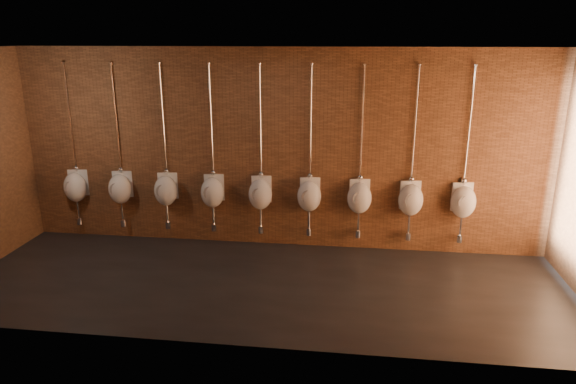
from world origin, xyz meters
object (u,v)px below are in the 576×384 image
at_px(urinal_5, 309,195).
at_px(urinal_1, 120,188).
at_px(urinal_0, 76,186).
at_px(urinal_2, 166,190).
at_px(urinal_4, 260,193).
at_px(urinal_6, 359,197).
at_px(urinal_8, 463,201).
at_px(urinal_3, 213,191).
at_px(urinal_7, 411,199).

bearing_deg(urinal_5, urinal_1, 180.00).
height_order(urinal_0, urinal_2, same).
bearing_deg(urinal_4, urinal_0, 180.00).
relative_size(urinal_2, urinal_6, 1.00).
height_order(urinal_0, urinal_8, same).
bearing_deg(urinal_0, urinal_8, 0.00).
bearing_deg(urinal_4, urinal_3, 180.00).
relative_size(urinal_1, urinal_4, 1.00).
bearing_deg(urinal_7, urinal_5, 180.00).
bearing_deg(urinal_8, urinal_4, 180.00).
bearing_deg(urinal_5, urinal_0, 180.00).
bearing_deg(urinal_0, urinal_6, 0.00).
bearing_deg(urinal_6, urinal_2, 180.00).
height_order(urinal_1, urinal_7, same).
height_order(urinal_0, urinal_4, same).
xyz_separation_m(urinal_5, urinal_7, (1.59, 0.00, 0.00)).
xyz_separation_m(urinal_3, urinal_7, (3.17, 0.00, 0.00)).
height_order(urinal_1, urinal_8, same).
distance_m(urinal_3, urinal_6, 2.38).
xyz_separation_m(urinal_2, urinal_7, (3.97, 0.00, 0.00)).
bearing_deg(urinal_7, urinal_6, 180.00).
height_order(urinal_1, urinal_4, same).
xyz_separation_m(urinal_2, urinal_8, (4.76, 0.00, 0.00)).
bearing_deg(urinal_5, urinal_8, 0.00).
relative_size(urinal_2, urinal_4, 1.00).
distance_m(urinal_2, urinal_7, 3.97).
xyz_separation_m(urinal_0, urinal_8, (6.35, 0.00, 0.00)).
xyz_separation_m(urinal_0, urinal_1, (0.79, 0.00, 0.00)).
relative_size(urinal_5, urinal_6, 1.00).
relative_size(urinal_3, urinal_4, 1.00).
relative_size(urinal_2, urinal_8, 1.00).
height_order(urinal_1, urinal_6, same).
distance_m(urinal_2, urinal_3, 0.79).
bearing_deg(urinal_5, urinal_7, 0.00).
relative_size(urinal_4, urinal_8, 1.00).
bearing_deg(urinal_1, urinal_0, 180.00).
xyz_separation_m(urinal_5, urinal_8, (2.38, 0.00, 0.00)).
height_order(urinal_5, urinal_6, same).
xyz_separation_m(urinal_1, urinal_4, (2.38, 0.00, 0.00)).
bearing_deg(urinal_1, urinal_8, 0.00).
bearing_deg(urinal_6, urinal_1, 180.00).
height_order(urinal_3, urinal_8, same).
xyz_separation_m(urinal_4, urinal_8, (3.17, 0.00, 0.00)).
height_order(urinal_3, urinal_6, same).
relative_size(urinal_1, urinal_2, 1.00).
height_order(urinal_2, urinal_6, same).
bearing_deg(urinal_3, urinal_0, 180.00).
bearing_deg(urinal_8, urinal_6, 180.00).
bearing_deg(urinal_7, urinal_1, 180.00).
relative_size(urinal_7, urinal_8, 1.00).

